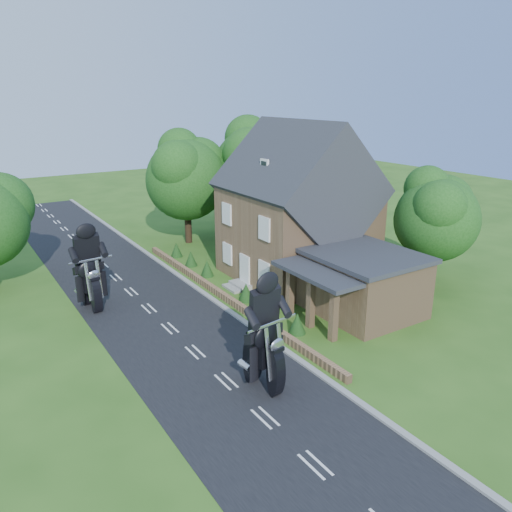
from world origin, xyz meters
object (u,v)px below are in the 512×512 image
annex (362,282)px  garden_wall (223,296)px  house (297,212)px  motorcycle_lead (264,372)px  motorcycle_follow (92,297)px

annex → garden_wall: bearing=133.8°
garden_wall → house: size_ratio=2.15×
garden_wall → house: bearing=9.2°
garden_wall → annex: size_ratio=3.12×
house → annex: house is taller
motorcycle_lead → motorcycle_follow: (-3.75, 12.01, -0.02)m
house → motorcycle_follow: 13.76m
annex → motorcycle_lead: (-8.80, -3.50, -0.99)m
annex → motorcycle_follow: bearing=145.9°
garden_wall → house: house is taller
garden_wall → annex: annex is taller
house → motorcycle_lead: bearing=-132.4°
annex → motorcycle_follow: (-12.55, 8.51, -1.01)m
motorcycle_lead → motorcycle_follow: bearing=-80.4°
house → garden_wall: bearing=-170.8°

